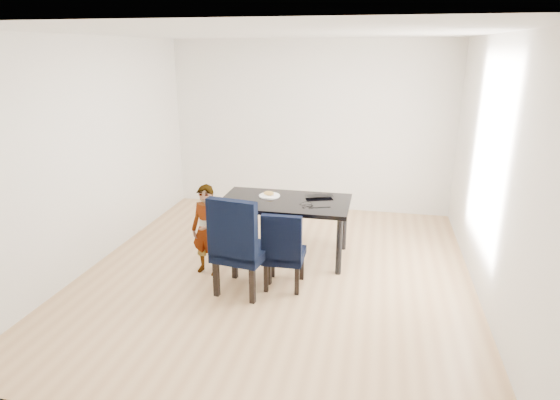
% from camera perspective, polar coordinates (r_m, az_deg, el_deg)
% --- Properties ---
extents(floor, '(4.50, 5.00, 0.01)m').
position_cam_1_polar(floor, '(5.65, -0.43, -8.90)').
color(floor, tan).
rests_on(floor, ground).
extents(ceiling, '(4.50, 5.00, 0.01)m').
position_cam_1_polar(ceiling, '(5.04, -0.51, 19.77)').
color(ceiling, white).
rests_on(ceiling, wall_back).
extents(wall_back, '(4.50, 0.01, 2.70)m').
position_cam_1_polar(wall_back, '(7.60, 3.68, 8.88)').
color(wall_back, white).
rests_on(wall_back, ground).
extents(wall_front, '(4.50, 0.01, 2.70)m').
position_cam_1_polar(wall_front, '(2.91, -11.30, -6.75)').
color(wall_front, silver).
rests_on(wall_front, ground).
extents(wall_left, '(0.01, 5.00, 2.70)m').
position_cam_1_polar(wall_left, '(6.07, -21.83, 5.30)').
color(wall_left, silver).
rests_on(wall_left, ground).
extents(wall_right, '(0.01, 5.00, 2.70)m').
position_cam_1_polar(wall_right, '(5.19, 24.66, 2.98)').
color(wall_right, silver).
rests_on(wall_right, ground).
extents(dining_table, '(1.60, 0.90, 0.75)m').
position_cam_1_polar(dining_table, '(5.94, 0.61, -3.49)').
color(dining_table, black).
rests_on(dining_table, floor).
extents(chair_left, '(0.61, 0.63, 1.11)m').
position_cam_1_polar(chair_left, '(5.06, -4.62, -5.27)').
color(chair_left, black).
rests_on(chair_left, floor).
extents(chair_right, '(0.44, 0.46, 0.90)m').
position_cam_1_polar(chair_right, '(5.17, 0.55, -5.94)').
color(chair_right, black).
rests_on(chair_right, floor).
extents(child, '(0.44, 0.33, 1.08)m').
position_cam_1_polar(child, '(5.51, -8.91, -3.65)').
color(child, '#E33F13').
rests_on(child, floor).
extents(plate, '(0.35, 0.35, 0.02)m').
position_cam_1_polar(plate, '(5.97, -1.29, 0.52)').
color(plate, white).
rests_on(plate, dining_table).
extents(sandwich, '(0.15, 0.11, 0.05)m').
position_cam_1_polar(sandwich, '(5.96, -1.37, 0.84)').
color(sandwich, '#BF9244').
rests_on(sandwich, plate).
extents(laptop, '(0.40, 0.33, 0.03)m').
position_cam_1_polar(laptop, '(5.99, 4.71, 0.59)').
color(laptop, black).
rests_on(laptop, dining_table).
extents(cable_tangle, '(0.15, 0.15, 0.01)m').
position_cam_1_polar(cable_tangle, '(5.57, 3.38, -0.85)').
color(cable_tangle, black).
rests_on(cable_tangle, dining_table).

